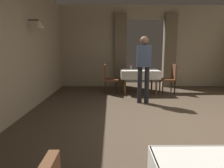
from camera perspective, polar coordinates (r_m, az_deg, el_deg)
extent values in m
plane|color=#4C3D2D|center=(3.95, 19.03, -11.29)|extent=(10.08, 10.08, 0.00)
cylinder|color=black|center=(5.03, -21.48, 16.58)|extent=(0.24, 0.02, 0.02)
cone|color=beige|center=(4.98, -20.07, 15.57)|extent=(0.26, 0.26, 0.18)
cube|color=tan|center=(7.70, -5.43, 10.49)|extent=(2.50, 0.12, 3.00)
cube|color=tan|center=(8.33, 22.81, 9.72)|extent=(2.50, 0.12, 3.00)
cube|color=tan|center=(7.90, 9.53, 19.49)|extent=(1.40, 0.12, 0.50)
cube|color=#70604C|center=(7.54, 2.42, 9.37)|extent=(0.44, 0.14, 2.69)
cube|color=#70604C|center=(7.85, 16.13, 9.02)|extent=(0.44, 0.14, 2.69)
cylinder|color=brown|center=(6.20, 3.69, 0.11)|extent=(0.06, 0.06, 0.71)
cylinder|color=brown|center=(6.34, 12.49, 0.12)|extent=(0.06, 0.06, 0.71)
cylinder|color=brown|center=(6.88, 3.28, 1.06)|extent=(0.06, 0.06, 0.71)
cylinder|color=brown|center=(7.01, 11.24, 1.05)|extent=(0.06, 0.06, 0.71)
cube|color=brown|center=(6.54, 7.77, 3.81)|extent=(1.13, 0.85, 0.03)
cube|color=silver|center=(6.54, 7.77, 3.99)|extent=(1.19, 0.91, 0.01)
cube|color=silver|center=(6.11, 8.35, 2.40)|extent=(1.19, 0.02, 0.26)
cube|color=silver|center=(7.00, 7.22, 3.34)|extent=(1.19, 0.02, 0.26)
cube|color=silver|center=(6.50, 2.53, 2.92)|extent=(0.02, 0.91, 0.26)
cube|color=silver|center=(6.66, 12.84, 2.86)|extent=(0.02, 0.91, 0.26)
cylinder|color=black|center=(6.66, 1.43, -0.48)|extent=(0.04, 0.04, 0.42)
cylinder|color=black|center=(6.28, 1.54, -1.09)|extent=(0.04, 0.04, 0.42)
cylinder|color=black|center=(6.65, -1.85, -0.48)|extent=(0.04, 0.04, 0.42)
cylinder|color=black|center=(6.28, -1.93, -1.09)|extent=(0.04, 0.04, 0.42)
cube|color=brown|center=(6.43, -0.20, 1.20)|extent=(0.44, 0.44, 0.06)
cube|color=brown|center=(6.40, -2.00, 3.45)|extent=(0.05, 0.42, 0.48)
cylinder|color=black|center=(6.52, 14.22, -0.99)|extent=(0.04, 0.04, 0.42)
cylinder|color=black|center=(6.88, 13.44, -0.41)|extent=(0.04, 0.04, 0.42)
cylinder|color=black|center=(6.62, 17.41, -0.97)|extent=(0.04, 0.04, 0.42)
cylinder|color=black|center=(6.98, 16.47, -0.40)|extent=(0.04, 0.04, 0.42)
cube|color=brown|center=(6.71, 15.47, 1.20)|extent=(0.44, 0.44, 0.06)
cube|color=brown|center=(6.74, 17.20, 3.34)|extent=(0.05, 0.42, 0.48)
cylinder|color=silver|center=(6.64, 5.36, 4.63)|extent=(0.06, 0.06, 0.11)
sphere|color=#D84C8C|center=(6.63, 5.37, 5.36)|extent=(0.07, 0.07, 0.07)
cylinder|color=silver|center=(6.80, 9.02, 4.66)|extent=(0.07, 0.07, 0.11)
cylinder|color=black|center=(5.29, 9.83, -0.34)|extent=(0.12, 0.12, 0.95)
cylinder|color=black|center=(5.27, 7.88, -0.31)|extent=(0.12, 0.12, 0.95)
cube|color=#3F4C66|center=(5.20, 9.07, 7.84)|extent=(0.38, 0.25, 0.55)
sphere|color=brown|center=(5.21, 9.18, 12.07)|extent=(0.22, 0.22, 0.22)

